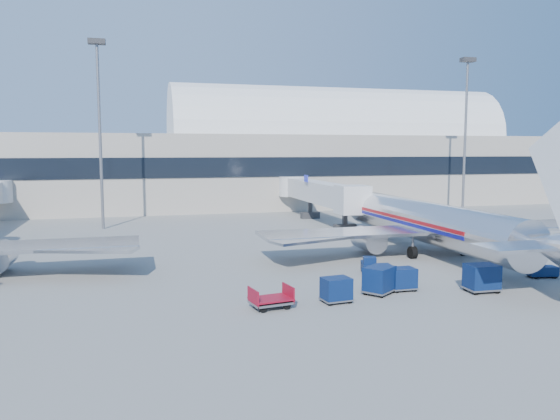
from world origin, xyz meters
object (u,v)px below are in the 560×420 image
object	(u,v)px
mast_west	(99,106)
tug_right	(541,269)
cart_open_red	(271,301)
tug_lead	(390,276)
cart_train_b	(379,279)
cart_train_c	(336,289)
jetbridge_near	(315,192)
barrier_near	(526,251)
barrier_mid	(556,249)
airliner_main	(433,223)
cart_train_a	(402,278)
tug_left	(369,266)
mast_east	(466,113)
cart_solo_near	(482,277)

from	to	relation	value
mast_west	tug_right	bearing A→B (deg)	-46.93
cart_open_red	tug_lead	bearing A→B (deg)	9.14
cart_train_b	cart_train_c	size ratio (longest dim) A/B	1.35
jetbridge_near	barrier_near	size ratio (longest dim) A/B	9.17
barrier_mid	tug_right	world-z (taller)	tug_right
barrier_mid	cart_train_c	bearing A→B (deg)	-158.78
airliner_main	cart_train_a	size ratio (longest dim) A/B	20.94
mast_west	tug_left	bearing A→B (deg)	-55.79
mast_east	cart_train_c	xyz separation A→B (m)	(-34.17, -37.89, -13.94)
barrier_mid	cart_train_a	world-z (taller)	cart_train_a
barrier_mid	cart_solo_near	xyz separation A→B (m)	(-15.04, -10.04, 0.56)
airliner_main	jetbridge_near	size ratio (longest dim) A/B	1.35
mast_east	airliner_main	bearing A→B (deg)	-128.11
cart_train_a	cart_train_c	bearing A→B (deg)	-163.46
barrier_near	tug_right	distance (m)	8.92
airliner_main	barrier_near	size ratio (longest dim) A/B	12.42
tug_lead	tug_right	world-z (taller)	tug_lead
tug_lead	cart_open_red	bearing A→B (deg)	-155.93
cart_solo_near	tug_lead	bearing A→B (deg)	151.15
mast_west	cart_train_b	world-z (taller)	mast_west
airliner_main	cart_solo_near	distance (m)	13.23
mast_east	barrier_near	bearing A→B (deg)	-113.20
airliner_main	mast_west	xyz separation A→B (m)	(-30.00, 25.49, 11.87)
mast_west	tug_right	size ratio (longest dim) A/B	9.90
mast_east	mast_west	bearing A→B (deg)	180.00
tug_left	cart_train_a	bearing A→B (deg)	-160.45
airliner_main	tug_left	bearing A→B (deg)	-147.77
mast_west	barrier_near	xyz separation A→B (m)	(38.00, -28.00, -14.34)
tug_left	cart_train_c	world-z (taller)	cart_train_c
mast_west	barrier_mid	distance (m)	51.92
tug_left	cart_train_b	xyz separation A→B (m)	(-1.80, -5.62, 0.34)
airliner_main	tug_lead	xyz separation A→B (m)	(-8.99, -9.38, -2.22)
barrier_mid	cart_open_red	size ratio (longest dim) A/B	1.12
barrier_near	cart_train_b	distance (m)	20.60
tug_lead	tug_right	size ratio (longest dim) A/B	1.09
mast_west	cart_train_b	bearing A→B (deg)	-62.22
tug_left	cart_train_b	bearing A→B (deg)	-179.64
jetbridge_near	barrier_mid	xyz separation A→B (m)	(13.70, -28.81, -3.48)
tug_lead	tug_right	bearing A→B (deg)	2.41
airliner_main	cart_open_red	size ratio (longest dim) A/B	13.85
mast_east	tug_right	xyz separation A→B (m)	(-16.80, -35.52, -14.16)
barrier_mid	cart_train_b	world-z (taller)	cart_train_b
jetbridge_near	mast_west	xyz separation A→B (m)	(-27.60, -0.81, 10.86)
jetbridge_near	mast_west	world-z (taller)	mast_west
cart_open_red	barrier_mid	bearing A→B (deg)	9.21
barrier_near	cart_train_b	bearing A→B (deg)	-155.02
jetbridge_near	tug_lead	size ratio (longest dim) A/B	11.03
mast_east	cart_solo_near	size ratio (longest dim) A/B	10.26
airliner_main	mast_west	bearing A→B (deg)	139.64
tug_lead	tug_left	world-z (taller)	tug_lead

